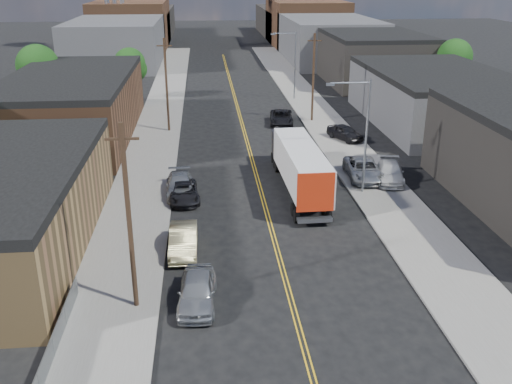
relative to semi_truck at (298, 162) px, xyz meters
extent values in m
plane|color=black|center=(-3.01, 33.54, -2.24)|extent=(260.00, 260.00, 0.00)
cube|color=gold|center=(-3.01, 18.54, -2.24)|extent=(0.32, 120.00, 0.01)
cube|color=slate|center=(-12.51, 18.54, -2.17)|extent=(5.00, 140.00, 0.15)
cube|color=slate|center=(6.49, 18.54, -2.17)|extent=(5.00, 140.00, 0.15)
cube|color=#523421|center=(-21.01, 17.54, 0.76)|extent=(12.00, 26.00, 6.00)
cube|color=black|center=(-21.01, 17.54, 4.06)|extent=(12.00, 26.00, 0.60)
cube|color=navy|center=(12.19, -6.46, 1.36)|extent=(0.30, 20.00, 0.80)
cube|color=#3D3E40|center=(18.99, 19.54, 0.51)|extent=(14.00, 24.00, 5.50)
cube|color=black|center=(18.99, 19.54, 3.56)|extent=(14.00, 24.00, 0.60)
cube|color=black|center=(18.99, 45.54, 1.26)|extent=(14.00, 22.00, 7.00)
cube|color=black|center=(18.99, 45.54, 5.06)|extent=(14.00, 22.00, 0.60)
cube|color=#3D3E40|center=(-23.01, 68.54, 1.76)|extent=(16.00, 30.00, 8.00)
cube|color=#3D3E40|center=(16.99, 68.54, 1.76)|extent=(16.00, 30.00, 8.00)
cube|color=#523421|center=(-23.01, 93.54, 2.76)|extent=(16.00, 26.00, 10.00)
cube|color=#523421|center=(16.99, 93.54, 2.76)|extent=(16.00, 26.00, 10.00)
cube|color=black|center=(-23.01, 113.54, 1.26)|extent=(16.00, 40.00, 7.00)
cube|color=black|center=(16.99, 113.54, 1.26)|extent=(16.00, 40.00, 7.00)
cylinder|color=gray|center=(4.99, -1.46, 2.26)|extent=(0.18, 0.18, 9.00)
cylinder|color=gray|center=(3.49, -1.46, 6.56)|extent=(3.00, 0.12, 0.12)
cube|color=gray|center=(1.99, -1.46, 6.46)|extent=(0.60, 0.25, 0.18)
cylinder|color=gray|center=(4.99, 33.54, 2.26)|extent=(0.18, 0.18, 9.00)
cylinder|color=gray|center=(3.49, 33.54, 6.56)|extent=(3.00, 0.12, 0.12)
cube|color=gray|center=(1.99, 33.54, 6.46)|extent=(0.60, 0.25, 0.18)
cylinder|color=black|center=(-11.21, -16.46, 2.76)|extent=(0.26, 0.26, 10.00)
cube|color=black|center=(-11.21, -16.46, 6.96)|extent=(1.60, 0.12, 0.12)
cylinder|color=black|center=(-11.21, 18.54, 2.76)|extent=(0.26, 0.26, 10.00)
cube|color=black|center=(-11.21, 18.54, 6.96)|extent=(1.60, 0.12, 0.12)
cylinder|color=black|center=(5.19, 21.54, 2.76)|extent=(0.26, 0.26, 10.00)
cube|color=black|center=(5.19, 21.54, 6.96)|extent=(1.60, 0.12, 0.12)
cube|color=slate|center=(-14.51, -22.96, -1.04)|extent=(0.05, 16.00, 0.05)
cylinder|color=black|center=(-27.01, 28.54, 0.01)|extent=(0.36, 0.36, 4.50)
sphere|color=#14360E|center=(-27.01, 28.54, 3.61)|extent=(5.04, 5.04, 5.04)
sphere|color=#14360E|center=(-26.41, 28.84, 2.71)|extent=(3.96, 3.96, 3.96)
sphere|color=#14360E|center=(-27.51, 28.14, 2.98)|extent=(3.60, 3.60, 3.60)
cylinder|color=black|center=(-17.01, 35.54, -0.37)|extent=(0.36, 0.36, 3.75)
sphere|color=#14360E|center=(-17.01, 35.54, 2.63)|extent=(4.20, 4.20, 4.20)
sphere|color=#14360E|center=(-16.41, 35.84, 1.88)|extent=(3.30, 3.30, 3.30)
sphere|color=#14360E|center=(-17.51, 35.14, 2.11)|extent=(3.00, 3.00, 3.00)
cylinder|color=black|center=(26.99, 33.54, -0.12)|extent=(0.36, 0.36, 4.25)
sphere|color=#14360E|center=(26.99, 33.54, 3.28)|extent=(4.76, 4.76, 4.76)
sphere|color=#14360E|center=(27.59, 33.84, 2.43)|extent=(3.74, 3.74, 3.74)
sphere|color=#14360E|center=(26.49, 33.14, 2.69)|extent=(3.40, 3.40, 3.40)
cube|color=silver|center=(0.00, -1.51, 0.31)|extent=(2.81, 11.84, 2.75)
cube|color=#A1230C|center=(0.00, -7.40, 0.31)|extent=(2.57, 0.18, 2.77)
cube|color=gray|center=(0.00, -7.40, -1.70)|extent=(2.44, 0.65, 0.25)
cube|color=black|center=(0.00, 5.76, -0.72)|extent=(2.52, 3.20, 3.04)
cylinder|color=black|center=(0.00, -6.00, -1.75)|extent=(2.57, 1.04, 0.98)
cylinder|color=black|center=(0.00, 5.76, -1.75)|extent=(2.48, 1.04, 0.98)
imported|color=#A1A4A6|center=(-8.01, -16.46, -1.42)|extent=(2.22, 4.95, 1.65)
imported|color=tan|center=(-8.89, -10.35, -1.44)|extent=(1.71, 4.88, 1.60)
imported|color=black|center=(-9.10, -1.66, -1.56)|extent=(2.65, 5.05, 1.36)
imported|color=#9DA1A2|center=(-9.41, -0.46, -1.48)|extent=(2.37, 5.35, 1.53)
imported|color=#A1A3A6|center=(5.86, 1.54, -1.29)|extent=(2.98, 5.93, 1.61)
imported|color=#B5B5B5|center=(7.89, 0.72, -1.34)|extent=(3.26, 5.53, 1.51)
imported|color=black|center=(7.10, 13.18, -1.33)|extent=(3.57, 4.80, 1.52)
imported|color=black|center=(1.49, 20.73, -1.47)|extent=(3.13, 5.77, 1.54)
camera|label=1|loc=(-7.33, -42.67, 14.36)|focal=40.00mm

